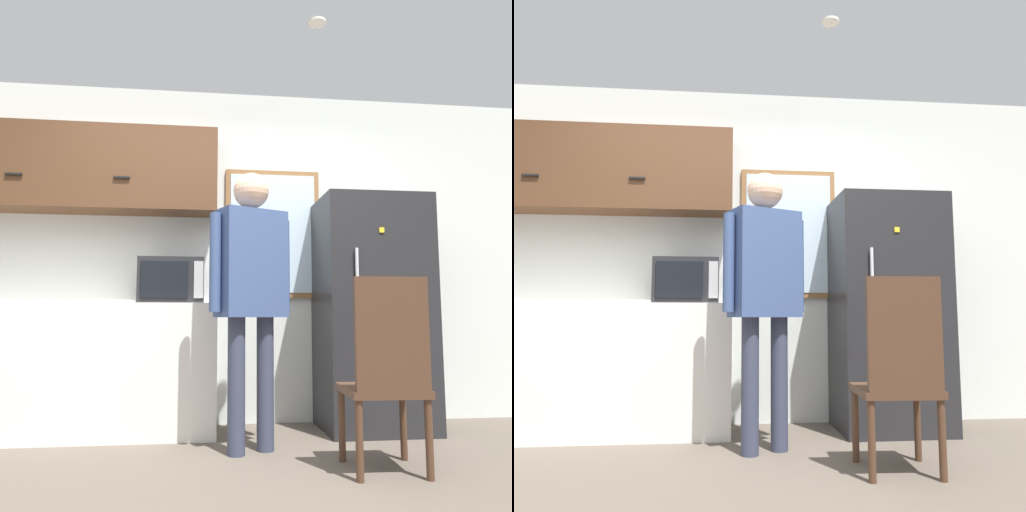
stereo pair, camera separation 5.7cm
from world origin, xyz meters
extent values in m
plane|color=brown|center=(0.00, 0.00, 0.00)|extent=(16.00, 16.00, 0.00)
cube|color=silver|center=(0.00, 1.79, 1.35)|extent=(6.00, 0.06, 2.70)
cube|color=silver|center=(-1.11, 1.48, 0.46)|extent=(2.19, 0.55, 0.93)
cube|color=#51331E|center=(-1.11, 1.60, 1.96)|extent=(2.19, 0.30, 0.65)
cube|color=black|center=(-1.49, 1.44, 1.86)|extent=(0.12, 0.01, 0.01)
cube|color=black|center=(-0.72, 1.44, 1.86)|extent=(0.12, 0.01, 0.01)
cube|color=#232326|center=(-0.34, 1.46, 1.09)|extent=(0.46, 0.39, 0.32)
cube|color=black|center=(-0.38, 1.26, 1.09)|extent=(0.32, 0.01, 0.25)
cube|color=#B2B2B2|center=(-0.15, 1.26, 1.09)|extent=(0.06, 0.01, 0.26)
cylinder|color=#33384C|center=(0.09, 0.88, 0.41)|extent=(0.11, 0.11, 0.83)
cylinder|color=#33384C|center=(0.28, 0.96, 0.41)|extent=(0.11, 0.11, 0.83)
cube|color=#384C7A|center=(0.19, 0.92, 1.17)|extent=(0.48, 0.37, 0.69)
sphere|color=#D8AD8C|center=(0.19, 0.92, 1.65)|extent=(0.23, 0.23, 0.23)
cylinder|color=#384C7A|center=(-0.05, 0.82, 1.17)|extent=(0.07, 0.07, 0.61)
cylinder|color=#384C7A|center=(0.42, 1.02, 1.17)|extent=(0.07, 0.07, 0.61)
cube|color=#232326|center=(1.17, 1.43, 0.87)|extent=(0.79, 0.63, 1.74)
cylinder|color=silver|center=(0.95, 1.10, 1.01)|extent=(0.02, 0.02, 0.61)
cube|color=yellow|center=(1.11, 1.12, 0.87)|extent=(0.04, 0.01, 0.04)
cube|color=yellow|center=(1.14, 1.12, 1.44)|extent=(0.04, 0.01, 0.04)
cube|color=#472D1E|center=(0.87, 0.49, 0.43)|extent=(0.45, 0.45, 0.04)
cylinder|color=#472D1E|center=(1.06, 0.66, 0.20)|extent=(0.04, 0.04, 0.41)
cylinder|color=#472D1E|center=(0.70, 0.68, 0.20)|extent=(0.04, 0.04, 0.41)
cylinder|color=#472D1E|center=(1.05, 0.30, 0.20)|extent=(0.04, 0.04, 0.41)
cylinder|color=#472D1E|center=(0.68, 0.31, 0.20)|extent=(0.04, 0.04, 0.41)
cube|color=#472D1E|center=(0.86, 0.29, 0.75)|extent=(0.39, 0.06, 0.60)
cube|color=olive|center=(0.45, 1.75, 1.51)|extent=(0.77, 0.04, 1.05)
cube|color=silver|center=(0.45, 1.72, 1.51)|extent=(0.69, 0.01, 0.97)
cylinder|color=white|center=(0.58, 0.63, 2.68)|extent=(0.11, 0.11, 0.01)
camera|label=1|loc=(-0.15, -2.25, 0.83)|focal=35.00mm
camera|label=2|loc=(-0.10, -2.26, 0.83)|focal=35.00mm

